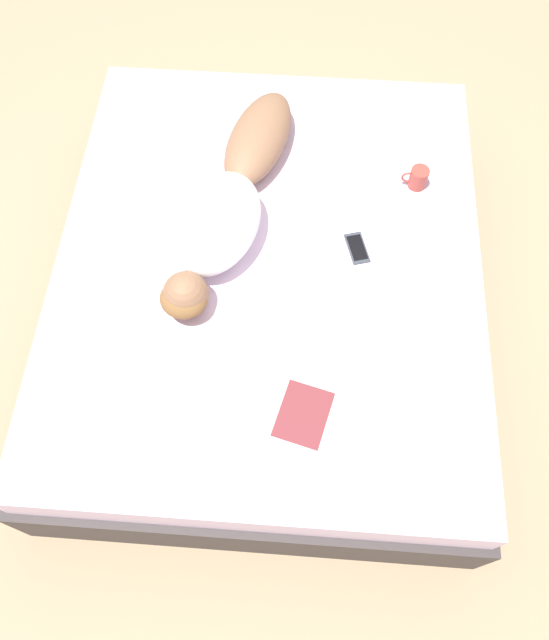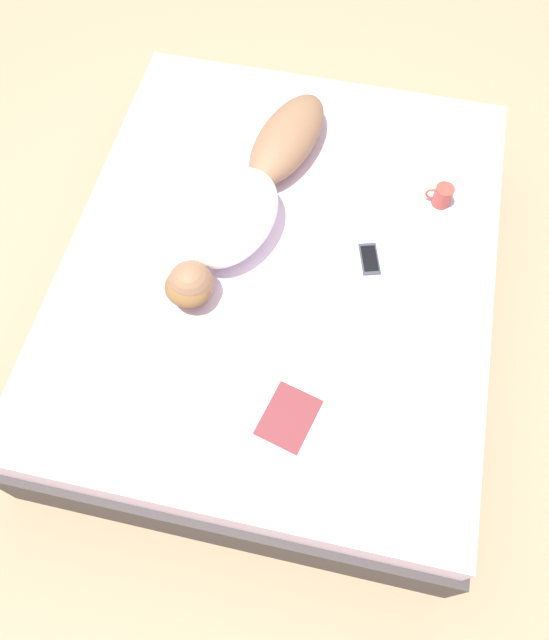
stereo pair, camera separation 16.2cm
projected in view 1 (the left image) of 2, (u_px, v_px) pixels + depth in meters
The scene contains 6 objects.
ground_plane at pixel (270, 316), 3.10m from camera, with size 12.00×12.00×0.00m, color #9E8466.
bed at pixel (269, 289), 2.86m from camera, with size 1.84×2.23×0.53m.
person at pixel (228, 202), 2.63m from camera, with size 0.55×1.27×0.24m.
open_magazine at pixel (338, 426), 2.28m from camera, with size 0.62×0.46×0.01m.
coffee_mug at pixel (418, 178), 2.76m from camera, with size 0.12×0.08×0.10m.
cell_phone at pixel (357, 248), 2.64m from camera, with size 0.12×0.17×0.01m.
Camera 1 is at (-0.13, 1.44, 2.74)m, focal length 35.00 mm.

